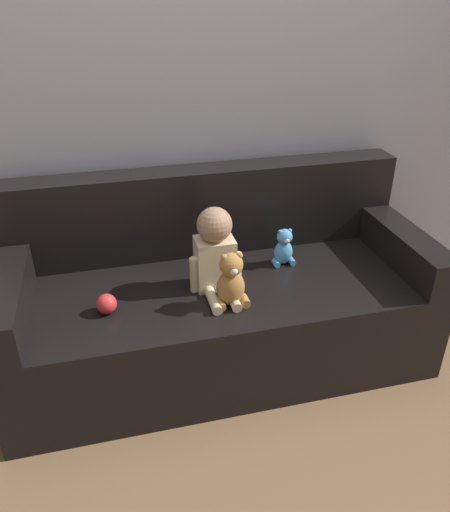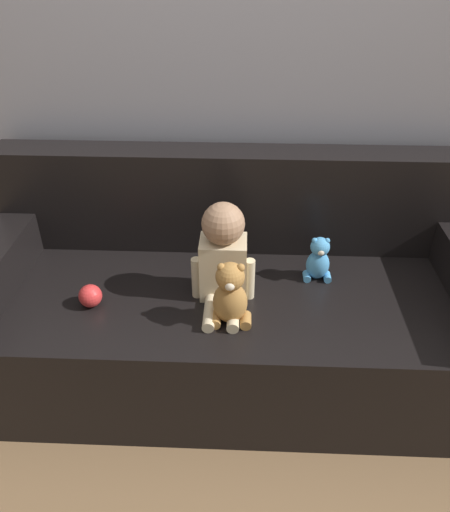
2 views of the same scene
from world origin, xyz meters
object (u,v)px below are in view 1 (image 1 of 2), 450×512
at_px(teddy_bear_brown, 231,281).
at_px(plush_toy_side, 284,248).
at_px(person_baby, 215,252).
at_px(toy_ball, 107,304).
at_px(couch, 217,299).

bearing_deg(teddy_bear_brown, plush_toy_side, 39.56).
relative_size(person_baby, toy_ball, 4.47).
distance_m(person_baby, toy_ball, 0.54).
distance_m(teddy_bear_brown, toy_ball, 0.56).
xyz_separation_m(couch, teddy_bear_brown, (0.00, -0.27, 0.27)).
height_order(couch, teddy_bear_brown, couch).
height_order(couch, plush_toy_side, couch).
bearing_deg(person_baby, plush_toy_side, 18.50).
height_order(person_baby, teddy_bear_brown, person_baby).
bearing_deg(couch, plush_toy_side, 4.16).
relative_size(couch, person_baby, 5.11).
relative_size(couch, plush_toy_side, 10.42).
bearing_deg(teddy_bear_brown, couch, 90.53).
relative_size(couch, teddy_bear_brown, 7.81).
xyz_separation_m(couch, person_baby, (-0.03, -0.10, 0.34)).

